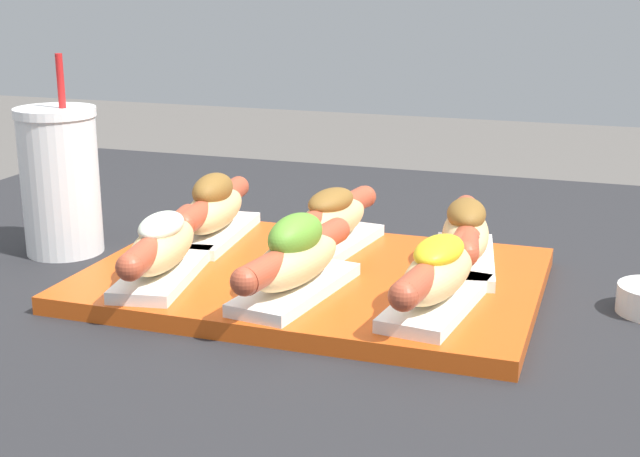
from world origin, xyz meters
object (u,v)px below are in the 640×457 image
hot_dog_0 (162,247)px  hot_dog_1 (296,259)px  hot_dog_4 (332,221)px  hot_dog_5 (465,235)px  hot_dog_3 (213,209)px  hot_dog_2 (438,274)px  drink_cup (60,181)px  serving_tray (314,279)px

hot_dog_0 → hot_dog_1: bearing=-0.6°
hot_dog_4 → hot_dog_5: bearing=-3.0°
hot_dog_3 → hot_dog_5: hot_dog_3 is taller
hot_dog_4 → hot_dog_5: 0.15m
hot_dog_0 → hot_dog_2: same height
hot_dog_1 → drink_cup: bearing=163.6°
serving_tray → hot_dog_3: 0.17m
serving_tray → drink_cup: bearing=175.8°
hot_dog_1 → hot_dog_5: hot_dog_1 is taller
hot_dog_1 → hot_dog_3: bearing=136.7°
hot_dog_1 → hot_dog_4: hot_dog_1 is taller
hot_dog_4 → hot_dog_3: bearing=-179.2°
serving_tray → hot_dog_5: hot_dog_5 is taller
hot_dog_2 → hot_dog_5: (0.00, 0.13, 0.00)m
hot_dog_3 → hot_dog_0: bearing=-85.0°
hot_dog_2 → drink_cup: (-0.46, 0.09, 0.03)m
hot_dog_4 → drink_cup: (-0.31, -0.05, 0.03)m
hot_dog_3 → drink_cup: drink_cup is taller
hot_dog_5 → hot_dog_1: bearing=-134.2°
hot_dog_0 → hot_dog_4: bearing=48.3°
hot_dog_3 → hot_dog_4: hot_dog_3 is taller
hot_dog_3 → drink_cup: size_ratio=0.89×
serving_tray → hot_dog_4: size_ratio=2.23×
hot_dog_0 → serving_tray: bearing=27.7°
serving_tray → hot_dog_5: size_ratio=2.24×
hot_dog_4 → drink_cup: 0.32m
drink_cup → hot_dog_0: bearing=-27.4°
hot_dog_0 → drink_cup: 0.21m
hot_dog_0 → hot_dog_3: size_ratio=0.99×
hot_dog_0 → hot_dog_4: 0.20m
hot_dog_1 → serving_tray: bearing=95.8°
hot_dog_1 → hot_dog_4: 0.15m
serving_tray → hot_dog_0: hot_dog_0 is taller
hot_dog_2 → hot_dog_5: bearing=89.2°
hot_dog_3 → hot_dog_4: 0.14m
hot_dog_0 → hot_dog_5: 0.31m
serving_tray → hot_dog_3: size_ratio=2.22×
hot_dog_1 → hot_dog_5: bearing=45.8°
serving_tray → hot_dog_1: size_ratio=2.23×
drink_cup → hot_dog_2: bearing=-10.7°
hot_dog_5 → drink_cup: size_ratio=0.89×
serving_tray → hot_dog_4: 0.09m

